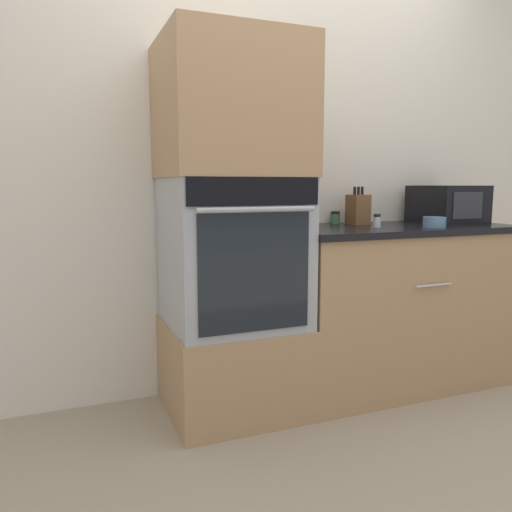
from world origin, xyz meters
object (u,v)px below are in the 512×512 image
Objects in this scene: wall_oven at (233,252)px; knife_block at (358,209)px; bowl at (434,222)px; condiment_jar_near at (335,218)px; condiment_jar_mid at (377,221)px; microwave at (447,204)px.

knife_block is at bearing 11.22° from wall_oven.
condiment_jar_near reaches higher than bowl.
wall_oven is at bearing -160.56° from condiment_jar_near.
knife_block is at bearing 82.85° from condiment_jar_mid.
bowl is at bearing -50.73° from condiment_jar_near.
wall_oven is 1.09m from bowl.
knife_block reaches higher than condiment_jar_near.
condiment_jar_near is at bearing 134.95° from knife_block.
bowl is 1.65× the size of condiment_jar_mid.
knife_block is (0.81, 0.16, 0.18)m from wall_oven.
wall_oven is at bearing -168.78° from knife_block.
microwave is at bearing -9.58° from knife_block.
condiment_jar_mid is at bearing -4.59° from wall_oven.
microwave reaches higher than knife_block.
bowl is at bearing -9.17° from wall_oven.
microwave is (1.37, 0.07, 0.21)m from wall_oven.
bowl is 0.55m from condiment_jar_near.
condiment_jar_near is 0.32m from condiment_jar_mid.
condiment_jar_mid is (0.78, -0.06, 0.13)m from wall_oven.
microwave is at bearing 38.52° from bowl.
microwave reaches higher than bowl.
knife_block is 0.14m from condiment_jar_near.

